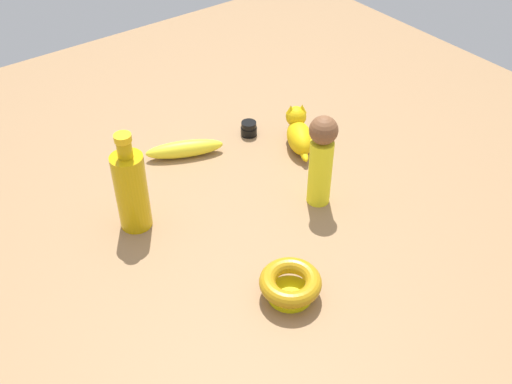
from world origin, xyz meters
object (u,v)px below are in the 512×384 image
Objects in this scene: nail_polish_jar at (249,129)px; banana at (185,149)px; bottle_tall at (131,189)px; person_figure_adult at (321,158)px; cat_figurine at (299,133)px; bowl at (290,284)px.

banana reaches higher than nail_polish_jar.
bottle_tall reaches higher than person_figure_adult.
person_figure_adult is 0.37m from banana.
bottle_tall is at bearing 91.74° from cat_figurine.
bottle_tall is 0.47m from cat_figurine.
bottle_tall reaches higher than nail_polish_jar.
bowl is 0.55m from nail_polish_jar.
bowl is 0.51m from banana.
cat_figurine reaches higher than bowl.
bowl is 0.38m from bottle_tall.
banana is at bearing 84.14° from nail_polish_jar.
nail_polish_jar is at bearing 17.85° from banana.
person_figure_adult is at bearing 174.11° from nail_polish_jar.
person_figure_adult is 0.32m from nail_polish_jar.
bowl is 0.54× the size of person_figure_adult.
bowl is at bearing -159.10° from bottle_tall.
cat_figurine reaches higher than nail_polish_jar.
cat_figurine is 0.28m from banana.
cat_figurine is at bearing -149.39° from nail_polish_jar.
person_figure_adult is at bearing -41.39° from banana.
person_figure_adult is (-0.17, -0.36, 0.02)m from bottle_tall.
cat_figurine reaches higher than banana.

